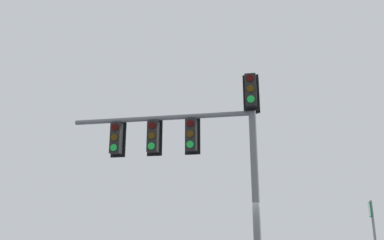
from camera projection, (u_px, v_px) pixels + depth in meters
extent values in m
cylinder|color=slate|center=(256.00, 193.00, 10.42)|extent=(0.20, 0.20, 5.51)
cylinder|color=slate|center=(160.00, 118.00, 11.50)|extent=(1.70, 5.04, 0.14)
cube|color=black|center=(251.00, 91.00, 10.88)|extent=(0.38, 0.38, 0.90)
cube|color=black|center=(251.00, 93.00, 11.04)|extent=(0.17, 0.43, 1.04)
cylinder|color=#360503|center=(250.00, 78.00, 10.80)|extent=(0.09, 0.20, 0.20)
cylinder|color=#3C2703|center=(250.00, 88.00, 10.72)|extent=(0.09, 0.20, 0.20)
cylinder|color=green|center=(251.00, 99.00, 10.64)|extent=(0.09, 0.20, 0.20)
cube|color=black|center=(252.00, 98.00, 11.44)|extent=(0.38, 0.38, 0.90)
cube|color=black|center=(252.00, 96.00, 11.28)|extent=(0.17, 0.43, 1.04)
cylinder|color=#360503|center=(252.00, 90.00, 11.68)|extent=(0.09, 0.20, 0.20)
cylinder|color=#3C2703|center=(252.00, 99.00, 11.60)|extent=(0.09, 0.20, 0.20)
cylinder|color=green|center=(253.00, 109.00, 11.52)|extent=(0.09, 0.20, 0.20)
cube|color=black|center=(191.00, 135.00, 11.18)|extent=(0.38, 0.38, 0.90)
cube|color=black|center=(193.00, 137.00, 11.34)|extent=(0.18, 0.43, 1.04)
cylinder|color=#360503|center=(190.00, 123.00, 11.11)|extent=(0.09, 0.20, 0.20)
cylinder|color=#3C2703|center=(190.00, 134.00, 11.03)|extent=(0.09, 0.20, 0.20)
cylinder|color=green|center=(190.00, 144.00, 10.95)|extent=(0.09, 0.20, 0.20)
cube|color=black|center=(153.00, 137.00, 11.39)|extent=(0.37, 0.37, 0.90)
cube|color=black|center=(155.00, 138.00, 11.55)|extent=(0.17, 0.43, 1.04)
cylinder|color=#360503|center=(152.00, 125.00, 11.32)|extent=(0.09, 0.20, 0.20)
cylinder|color=#3C2703|center=(152.00, 136.00, 11.23)|extent=(0.09, 0.20, 0.20)
cylinder|color=green|center=(151.00, 146.00, 11.15)|extent=(0.09, 0.20, 0.20)
cube|color=black|center=(116.00, 139.00, 11.60)|extent=(0.38, 0.38, 0.90)
cube|color=black|center=(119.00, 140.00, 11.76)|extent=(0.17, 0.43, 1.04)
cylinder|color=#360503|center=(115.00, 127.00, 11.52)|extent=(0.09, 0.20, 0.20)
cylinder|color=#3C2703|center=(114.00, 137.00, 11.44)|extent=(0.09, 0.20, 0.20)
cylinder|color=green|center=(114.00, 148.00, 11.36)|extent=(0.09, 0.20, 0.20)
cube|color=#0C7238|center=(370.00, 210.00, 11.16)|extent=(0.25, 0.10, 0.41)
cube|color=white|center=(370.00, 210.00, 11.16)|extent=(0.18, 0.07, 0.35)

